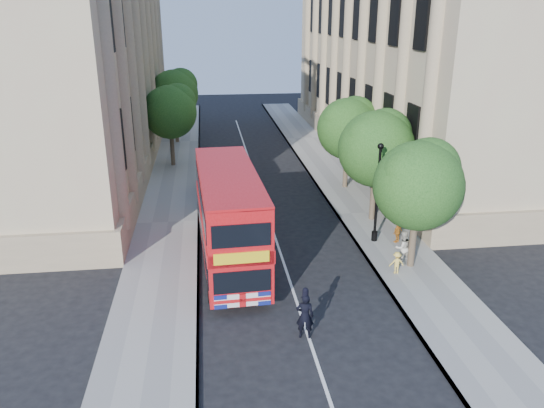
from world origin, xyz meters
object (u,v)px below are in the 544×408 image
object	(u,v)px
police_constable	(305,316)
lamp_post	(377,197)
box_van	(228,176)
double_decker_bus	(229,216)
woman_pedestrian	(402,247)

from	to	relation	value
police_constable	lamp_post	bearing A→B (deg)	-110.43
box_van	police_constable	xyz separation A→B (m)	(1.97, -16.45, -0.43)
double_decker_bus	woman_pedestrian	xyz separation A→B (m)	(7.96, -1.25, -1.51)
lamp_post	double_decker_bus	xyz separation A→B (m)	(-7.51, -1.50, -0.06)
lamp_post	woman_pedestrian	world-z (taller)	lamp_post
box_van	woman_pedestrian	size ratio (longest dim) A/B	2.93
woman_pedestrian	double_decker_bus	bearing A→B (deg)	-18.91
box_van	police_constable	bearing A→B (deg)	-85.22
box_van	woman_pedestrian	world-z (taller)	box_van
lamp_post	box_van	bearing A→B (deg)	129.83
box_van	woman_pedestrian	bearing A→B (deg)	-58.20
police_constable	woman_pedestrian	world-z (taller)	police_constable
lamp_post	double_decker_bus	world-z (taller)	lamp_post
double_decker_bus	box_van	xyz separation A→B (m)	(0.40, 10.03, -1.12)
double_decker_bus	woman_pedestrian	distance (m)	8.20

